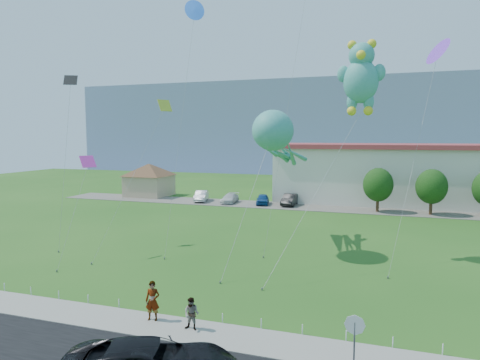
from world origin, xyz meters
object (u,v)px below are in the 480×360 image
Objects in this scene: parked_car_blue at (263,199)px; parked_car_black at (290,200)px; parked_car_silver at (201,196)px; octopus_kite at (276,139)px; pedestrian_left at (153,301)px; pedestrian_right at (192,314)px; stop_sign at (355,331)px; pavilion at (149,177)px; parked_car_white at (230,198)px; teddy_bear_kite at (361,76)px.

parked_car_black is at bearing -6.12° from parked_car_blue.
parked_car_silver is 28.51m from octopus_kite.
parked_car_blue is (-4.55, 37.47, -0.35)m from pedestrian_left.
pedestrian_left is 37.74m from parked_car_blue.
pedestrian_right is at bearing -84.89° from parked_car_black.
stop_sign is 0.54× the size of parked_car_black.
pavilion is 4.63× the size of pedestrian_left.
parked_car_black is (12.74, 0.42, 0.02)m from parked_car_silver.
pavilion is at bearing 108.88° from pedestrian_left.
pedestrian_right is 38.35m from parked_car_black.
stop_sign is at bearing -67.24° from octopus_kite.
pedestrian_left is at bearing -78.59° from parked_car_white.
pedestrian_right is 39.33m from parked_car_white.
pedestrian_right is 0.34× the size of parked_car_silver.
pavilion is 2.03× the size of parked_car_silver.
pavilion is 5.91× the size of pedestrian_right.
pavilion is 23.00m from parked_car_black.
stop_sign is at bearing -81.71° from parked_car_blue.
pedestrian_left is 0.44× the size of parked_car_silver.
teddy_bear_kite is (6.40, 0.32, 4.76)m from octopus_kite.
octopus_kite reaches higher than stop_sign.
parked_car_silver reaches higher than parked_car_white.
stop_sign reaches higher than parked_car_silver.
pedestrian_right reaches higher than parked_car_blue.
octopus_kite is at bearing -69.09° from parked_car_silver.
pedestrian_right is (-7.55, 1.56, -0.99)m from stop_sign.
teddy_bear_kite is (6.67, 16.14, 12.93)m from pedestrian_right.
pavilion is at bearing 159.85° from parked_car_blue.
parked_car_black is 24.11m from octopus_kite.
pedestrian_left is at bearing 168.88° from stop_sign.
octopus_kite is at bearing 68.98° from pedestrian_left.
pavilion reaches higher than parked_car_silver.
pedestrian_left is at bearing -119.68° from teddy_bear_kite.
octopus_kite is (2.58, 15.43, 7.95)m from pedestrian_left.
parked_car_silver is 0.31× the size of octopus_kite.
stop_sign is 0.58× the size of parked_car_white.
teddy_bear_kite is at bearing 48.79° from pedestrian_left.
parked_car_black is (-10.73, 39.77, -1.05)m from stop_sign.
parked_car_black is at bearing 79.78° from pedestrian_left.
pavilion reaches higher than pedestrian_right.
parked_car_white is 0.29× the size of octopus_kite.
parked_car_white is (14.42, -3.05, -2.34)m from pavilion.
teddy_bear_kite is at bearing -52.20° from parked_car_white.
pedestrian_left is 0.13× the size of octopus_kite.
pedestrian_right is 0.10× the size of octopus_kite.
pavilion reaches higher than parked_car_white.
parked_car_silver is 12.74m from parked_car_black.
parked_car_black is 0.31× the size of octopus_kite.
stop_sign is at bearing -66.51° from parked_car_white.
pedestrian_left is (23.64, -40.27, -1.93)m from pavilion.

